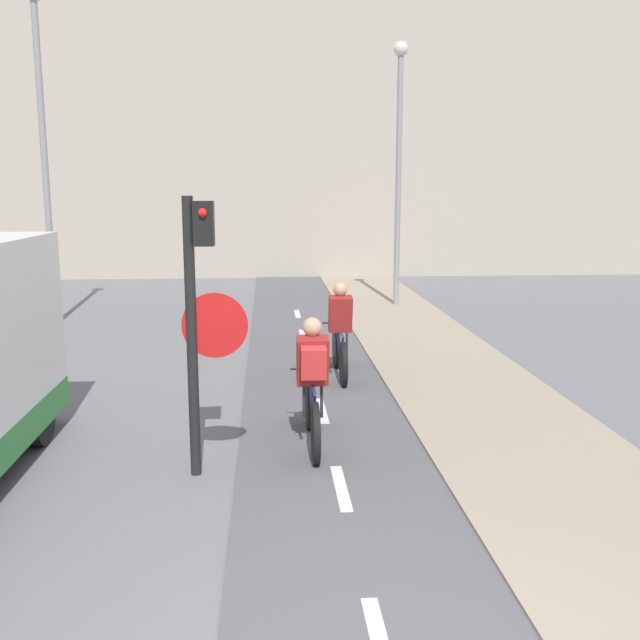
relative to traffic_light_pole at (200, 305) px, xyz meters
The scene contains 6 objects.
building_row_background 19.59m from the traffic_light_pole, 85.87° to the left, with size 60.00×5.20×11.20m.
traffic_light_pole is the anchor object (origin of this frame).
street_lamp_far 9.93m from the traffic_light_pole, 114.59° to the left, with size 0.36×0.36×7.05m.
street_lamp_sidewalk 11.48m from the traffic_light_pole, 69.53° to the left, with size 0.36×0.36×6.41m.
cyclist_near 1.75m from the traffic_light_pole, 31.13° to the left, with size 0.46×1.83×1.52m.
cyclist_far 4.33m from the traffic_light_pole, 64.35° to the left, with size 0.46×1.82×1.52m.
Camera 1 is at (-0.70, -3.62, 2.95)m, focal length 40.00 mm.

